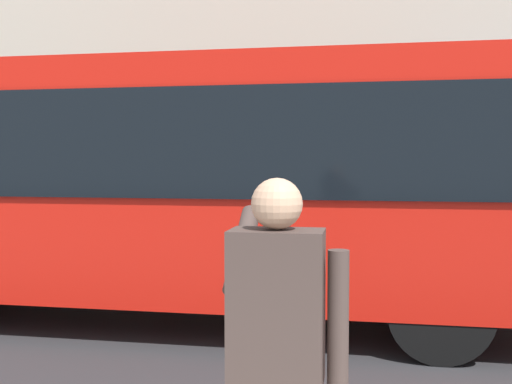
% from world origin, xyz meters
% --- Properties ---
extents(ground_plane, '(60.00, 60.00, 0.00)m').
position_xyz_m(ground_plane, '(0.00, 0.00, 0.00)').
color(ground_plane, '#2B2B2D').
extents(red_bus, '(9.05, 2.54, 3.08)m').
position_xyz_m(red_bus, '(2.03, 0.04, 1.68)').
color(red_bus, red).
rests_on(red_bus, ground_plane).
extents(pedestrian_photographer, '(0.53, 0.52, 1.70)m').
position_xyz_m(pedestrian_photographer, '(0.11, 4.43, 1.14)').
color(pedestrian_photographer, '#1E2347').
rests_on(pedestrian_photographer, sidewalk_curb).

